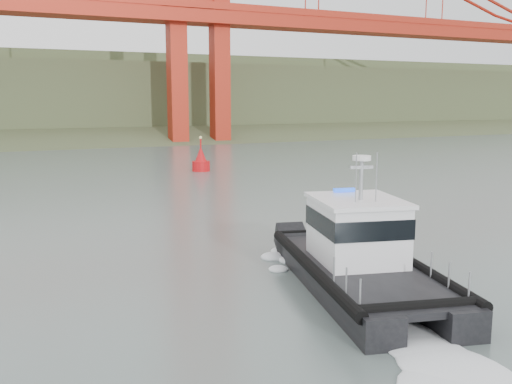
# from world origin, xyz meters

# --- Properties ---
(ground) EXTENTS (400.00, 400.00, 0.00)m
(ground) POSITION_xyz_m (0.00, 0.00, 0.00)
(ground) COLOR #4B5956
(ground) RESTS_ON ground
(headlands) EXTENTS (500.00, 105.36, 27.12)m
(headlands) POSITION_xyz_m (0.00, 125.50, 7.05)
(headlands) COLOR #344326
(headlands) RESTS_ON ground
(patrol_boat) EXTENTS (7.07, 12.69, 5.82)m
(patrol_boat) POSITION_xyz_m (1.41, -3.83, 1.46)
(patrol_boat) COLOR black
(patrol_boat) RESTS_ON ground
(nav_buoy) EXTENTS (1.97, 1.97, 4.11)m
(nav_buoy) POSITION_xyz_m (8.66, 36.64, 1.08)
(nav_buoy) COLOR red
(nav_buoy) RESTS_ON ground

